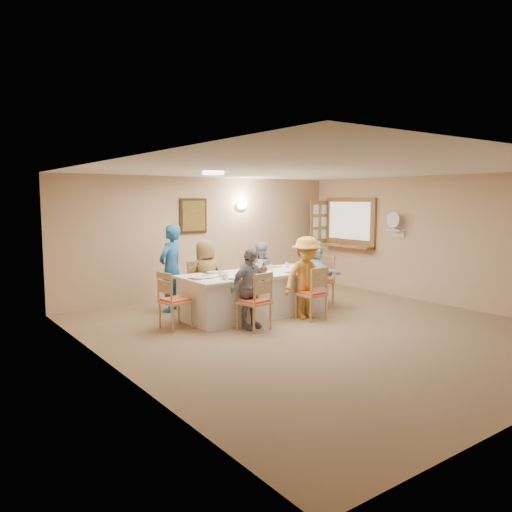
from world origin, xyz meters
TOP-DOWN VIEW (x-y plane):
  - ground at (0.00, 0.00)m, footprint 7.00×7.00m
  - room_walls at (0.00, 0.00)m, footprint 7.00×7.00m
  - wall_picture at (-0.30, 3.46)m, footprint 0.62×0.05m
  - wall_sconce at (0.90, 3.44)m, footprint 0.26×0.09m
  - ceiling_light at (-1.00, 1.50)m, footprint 0.36×0.36m
  - serving_hatch at (3.21, 2.40)m, footprint 0.06×1.50m
  - hatch_sill at (3.09, 2.40)m, footprint 0.30×1.50m
  - shutter_door at (2.95, 3.16)m, footprint 0.55×0.04m
  - fan_shelf at (3.13, 1.05)m, footprint 0.22×0.36m
  - desk_fan at (3.10, 1.05)m, footprint 0.30×0.30m
  - dining_table at (-0.24, 1.38)m, footprint 2.65×1.12m
  - chair_back_left at (-0.84, 2.18)m, footprint 0.47×0.47m
  - chair_back_right at (0.36, 2.18)m, footprint 0.54×0.54m
  - chair_front_left at (-0.84, 0.58)m, footprint 0.51×0.51m
  - chair_front_right at (0.36, 0.58)m, footprint 0.46×0.46m
  - chair_left_end at (-1.79, 1.38)m, footprint 0.50×0.50m
  - chair_right_end at (1.31, 1.38)m, footprint 0.51×0.51m
  - diner_back_left at (-0.84, 2.06)m, footprint 0.69×0.48m
  - diner_back_right at (0.36, 2.06)m, footprint 0.68×0.57m
  - diner_front_left at (-0.84, 0.70)m, footprint 0.84×0.51m
  - diner_front_right at (0.36, 0.70)m, footprint 0.98×0.64m
  - diner_right_end at (1.18, 1.38)m, footprint 1.27×0.65m
  - caregiver at (-1.29, 2.53)m, footprint 0.90×0.87m
  - placemat_fl at (-0.84, 0.96)m, footprint 0.36×0.27m
  - plate_fl at (-0.84, 0.96)m, footprint 0.22×0.22m
  - napkin_fl at (-0.66, 0.91)m, footprint 0.15×0.15m
  - placemat_fr at (0.36, 0.96)m, footprint 0.35×0.26m
  - plate_fr at (0.36, 0.96)m, footprint 0.25×0.25m
  - napkin_fr at (0.54, 0.91)m, footprint 0.14×0.14m
  - placemat_bl at (-0.84, 1.80)m, footprint 0.35×0.26m
  - plate_bl at (-0.84, 1.80)m, footprint 0.24×0.24m
  - napkin_bl at (-0.66, 1.75)m, footprint 0.13×0.13m
  - placemat_br at (0.36, 1.80)m, footprint 0.37×0.28m
  - plate_br at (0.36, 1.80)m, footprint 0.23×0.23m
  - napkin_br at (0.54, 1.75)m, footprint 0.15×0.15m
  - placemat_le at (-1.34, 1.38)m, footprint 0.36×0.26m
  - plate_le at (-1.34, 1.38)m, footprint 0.25×0.25m
  - napkin_le at (-1.16, 1.33)m, footprint 0.15×0.15m
  - placemat_re at (0.88, 1.38)m, footprint 0.32×0.24m
  - plate_re at (0.88, 1.38)m, footprint 0.26×0.26m
  - napkin_re at (1.06, 1.33)m, footprint 0.13×0.13m
  - teacup_a at (-1.08, 1.06)m, footprint 0.15×0.15m
  - teacup_b at (0.13, 1.88)m, footprint 0.12×0.12m
  - bowl_a at (-0.46, 1.12)m, footprint 0.40×0.40m
  - bowl_b at (0.12, 1.59)m, footprint 0.21×0.21m
  - condiment_ketchup at (-0.28, 1.41)m, footprint 0.17×0.17m
  - condiment_brown at (-0.21, 1.42)m, footprint 0.10×0.10m
  - condiment_malt at (-0.09, 1.31)m, footprint 0.20×0.20m
  - drinking_glass at (-0.39, 1.43)m, footprint 0.07×0.07m

SIDE VIEW (x-z plane):
  - ground at x=0.00m, z-range 0.00..0.00m
  - dining_table at x=-0.24m, z-range 0.00..0.76m
  - chair_front_right at x=0.36m, z-range 0.00..0.91m
  - chair_back_left at x=-0.84m, z-range 0.00..0.92m
  - chair_left_end at x=-1.79m, z-range 0.00..0.92m
  - chair_front_left at x=-0.84m, z-range 0.00..0.93m
  - chair_right_end at x=1.31m, z-range 0.00..0.95m
  - chair_back_right at x=0.36m, z-range 0.00..1.01m
  - diner_back_right at x=0.36m, z-range 0.00..1.22m
  - diner_right_end at x=1.18m, z-range 0.00..1.27m
  - diner_front_left at x=-0.84m, z-range 0.00..1.29m
  - diner_back_left at x=-0.84m, z-range 0.00..1.33m
  - diner_front_right at x=0.36m, z-range 0.00..1.41m
  - placemat_fl at x=-0.84m, z-range 0.76..0.77m
  - placemat_fr at x=0.36m, z-range 0.76..0.77m
  - placemat_bl at x=-0.84m, z-range 0.76..0.77m
  - placemat_br at x=0.36m, z-range 0.76..0.77m
  - placemat_le at x=-1.34m, z-range 0.76..0.77m
  - placemat_re at x=0.88m, z-range 0.76..0.77m
  - napkin_fl at x=-0.66m, z-range 0.77..0.77m
  - napkin_fr at x=0.54m, z-range 0.77..0.77m
  - napkin_bl at x=-0.66m, z-range 0.77..0.77m
  - napkin_br at x=0.54m, z-range 0.77..0.77m
  - napkin_le at x=-1.16m, z-range 0.77..0.77m
  - napkin_re at x=1.06m, z-range 0.77..0.77m
  - plate_fl at x=-0.84m, z-range 0.77..0.78m
  - plate_fr at x=0.36m, z-range 0.77..0.78m
  - plate_bl at x=-0.84m, z-range 0.77..0.78m
  - plate_br at x=0.36m, z-range 0.77..0.78m
  - plate_le at x=-1.34m, z-range 0.77..0.78m
  - plate_re at x=0.88m, z-range 0.76..0.78m
  - bowl_a at x=-0.46m, z-range 0.76..0.82m
  - bowl_b at x=0.12m, z-range 0.76..0.82m
  - caregiver at x=-1.29m, z-range 0.00..1.59m
  - teacup_b at x=0.13m, z-range 0.76..0.85m
  - teacup_a at x=-1.08m, z-range 0.76..0.85m
  - drinking_glass at x=-0.39m, z-range 0.77..0.87m
  - condiment_malt at x=-0.09m, z-range 0.76..0.93m
  - condiment_brown at x=-0.21m, z-range 0.76..0.95m
  - condiment_ketchup at x=-0.28m, z-range 0.76..1.01m
  - hatch_sill at x=3.09m, z-range 0.95..1.00m
  - fan_shelf at x=3.13m, z-range 1.39..1.41m
  - serving_hatch at x=3.21m, z-range 0.92..2.08m
  - shutter_door at x=2.95m, z-range 1.00..2.00m
  - room_walls at x=0.00m, z-range -1.99..5.01m
  - desk_fan at x=3.10m, z-range 1.41..1.69m
  - wall_picture at x=-0.30m, z-range 1.34..2.06m
  - wall_sconce at x=0.90m, z-range 1.81..1.99m
  - ceiling_light at x=-1.00m, z-range 2.45..2.50m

